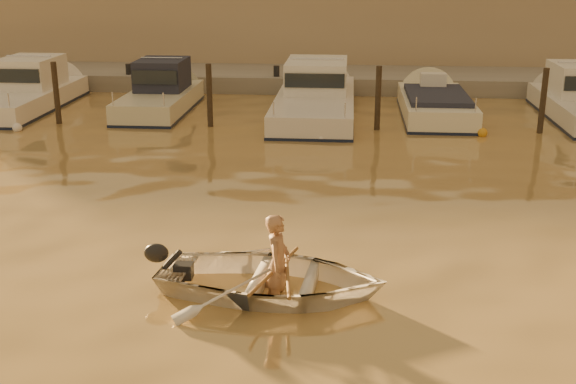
# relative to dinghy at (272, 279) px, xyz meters

# --- Properties ---
(ground_plane) EXTENTS (160.00, 160.00, 0.00)m
(ground_plane) POSITION_rel_dinghy_xyz_m (2.24, -2.00, -0.26)
(ground_plane) COLOR olive
(ground_plane) RESTS_ON ground
(dinghy) EXTENTS (3.91, 2.96, 0.76)m
(dinghy) POSITION_rel_dinghy_xyz_m (0.00, 0.00, 0.00)
(dinghy) COLOR silver
(dinghy) RESTS_ON ground_plane
(person) EXTENTS (0.45, 0.64, 1.66)m
(person) POSITION_rel_dinghy_xyz_m (0.10, -0.01, 0.27)
(person) COLOR #9E6F4F
(person) RESTS_ON dinghy
(outboard_motor) EXTENTS (0.93, 0.48, 0.70)m
(outboard_motor) POSITION_rel_dinghy_xyz_m (-1.49, 0.14, 0.02)
(outboard_motor) COLOR black
(outboard_motor) RESTS_ON dinghy
(oar_port) EXTENTS (0.30, 2.09, 0.13)m
(oar_port) POSITION_rel_dinghy_xyz_m (0.25, -0.02, 0.16)
(oar_port) COLOR brown
(oar_port) RESTS_ON dinghy
(oar_starboard) EXTENTS (0.61, 2.04, 0.13)m
(oar_starboard) POSITION_rel_dinghy_xyz_m (0.05, -0.00, 0.16)
(oar_starboard) COLOR olive
(oar_starboard) RESTS_ON dinghy
(moored_boat_0) EXTENTS (2.30, 7.29, 1.75)m
(moored_boat_0) POSITION_rel_dinghy_xyz_m (-10.35, 14.00, 0.36)
(moored_boat_0) COLOR white
(moored_boat_0) RESTS_ON ground_plane
(moored_boat_1) EXTENTS (2.05, 6.16, 1.75)m
(moored_boat_1) POSITION_rel_dinghy_xyz_m (-5.47, 14.00, 0.36)
(moored_boat_1) COLOR beige
(moored_boat_1) RESTS_ON ground_plane
(moored_boat_2) EXTENTS (2.61, 8.63, 1.75)m
(moored_boat_2) POSITION_rel_dinghy_xyz_m (-0.01, 14.00, 0.36)
(moored_boat_2) COLOR silver
(moored_boat_2) RESTS_ON ground_plane
(moored_boat_3) EXTENTS (2.22, 6.34, 0.95)m
(moored_boat_3) POSITION_rel_dinghy_xyz_m (4.07, 14.00, -0.04)
(moored_boat_3) COLOR beige
(moored_boat_3) RESTS_ON ground_plane
(piling_0) EXTENTS (0.18, 0.18, 2.20)m
(piling_0) POSITION_rel_dinghy_xyz_m (-8.26, 11.80, 0.64)
(piling_0) COLOR #2D2319
(piling_0) RESTS_ON ground_plane
(piling_1) EXTENTS (0.18, 0.18, 2.20)m
(piling_1) POSITION_rel_dinghy_xyz_m (-3.26, 11.80, 0.64)
(piling_1) COLOR #2D2319
(piling_1) RESTS_ON ground_plane
(piling_2) EXTENTS (0.18, 0.18, 2.20)m
(piling_2) POSITION_rel_dinghy_xyz_m (2.04, 11.80, 0.64)
(piling_2) COLOR #2D2319
(piling_2) RESTS_ON ground_plane
(piling_3) EXTENTS (0.18, 0.18, 2.20)m
(piling_3) POSITION_rel_dinghy_xyz_m (7.04, 11.80, 0.64)
(piling_3) COLOR #2D2319
(piling_3) RESTS_ON ground_plane
(fender_a) EXTENTS (0.30, 0.30, 0.30)m
(fender_a) POSITION_rel_dinghy_xyz_m (-9.15, 10.67, -0.16)
(fender_a) COLOR silver
(fender_a) RESTS_ON ground_plane
(fender_b) EXTENTS (0.30, 0.30, 0.30)m
(fender_b) POSITION_rel_dinghy_xyz_m (-4.59, 11.85, -0.16)
(fender_b) COLOR #D35518
(fender_b) RESTS_ON ground_plane
(fender_c) EXTENTS (0.30, 0.30, 0.30)m
(fender_c) POSITION_rel_dinghy_xyz_m (0.36, 10.22, -0.16)
(fender_c) COLOR white
(fender_c) RESTS_ON ground_plane
(fender_d) EXTENTS (0.30, 0.30, 0.30)m
(fender_d) POSITION_rel_dinghy_xyz_m (5.21, 11.25, -0.16)
(fender_d) COLOR orange
(fender_d) RESTS_ON ground_plane
(quay) EXTENTS (52.00, 4.00, 1.00)m
(quay) POSITION_rel_dinghy_xyz_m (2.24, 19.50, -0.11)
(quay) COLOR gray
(quay) RESTS_ON ground_plane
(waterfront_building) EXTENTS (46.00, 7.00, 4.80)m
(waterfront_building) POSITION_rel_dinghy_xyz_m (2.24, 25.00, 2.14)
(waterfront_building) COLOR #9E8466
(waterfront_building) RESTS_ON quay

